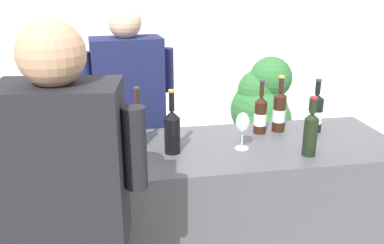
% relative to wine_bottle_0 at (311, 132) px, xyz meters
% --- Properties ---
extents(wall_back, '(8.00, 0.10, 2.80)m').
position_rel_wine_bottle_0_xyz_m(wall_back, '(-0.61, 2.79, 0.32)').
color(wall_back, white).
rests_on(wall_back, ground_plane).
extents(counter, '(2.35, 0.68, 0.95)m').
position_rel_wine_bottle_0_xyz_m(counter, '(-0.61, 0.19, -0.60)').
color(counter, '#4C4C51').
rests_on(counter, ground_plane).
extents(wine_bottle_0, '(0.07, 0.07, 0.31)m').
position_rel_wine_bottle_0_xyz_m(wine_bottle_0, '(0.00, 0.00, 0.00)').
color(wine_bottle_0, black).
rests_on(wine_bottle_0, counter).
extents(wine_bottle_1, '(0.08, 0.08, 0.33)m').
position_rel_wine_bottle_0_xyz_m(wine_bottle_1, '(-0.86, 0.29, -0.01)').
color(wine_bottle_1, black).
rests_on(wine_bottle_1, counter).
extents(wine_bottle_2, '(0.08, 0.08, 0.34)m').
position_rel_wine_bottle_0_xyz_m(wine_bottle_2, '(-0.02, 0.37, -0.00)').
color(wine_bottle_2, black).
rests_on(wine_bottle_2, counter).
extents(wine_bottle_3, '(0.08, 0.08, 0.34)m').
position_rel_wine_bottle_0_xyz_m(wine_bottle_3, '(-1.04, 0.32, 0.00)').
color(wine_bottle_3, black).
rests_on(wine_bottle_3, counter).
extents(wine_bottle_4, '(0.08, 0.08, 0.32)m').
position_rel_wine_bottle_0_xyz_m(wine_bottle_4, '(-0.14, 0.35, -0.01)').
color(wine_bottle_4, black).
rests_on(wine_bottle_4, counter).
extents(wine_bottle_5, '(0.09, 0.09, 0.32)m').
position_rel_wine_bottle_0_xyz_m(wine_bottle_5, '(0.19, 0.33, -0.01)').
color(wine_bottle_5, black).
rests_on(wine_bottle_5, counter).
extents(wine_bottle_6, '(0.08, 0.08, 0.34)m').
position_rel_wine_bottle_0_xyz_m(wine_bottle_6, '(-0.69, 0.15, -0.00)').
color(wine_bottle_6, black).
rests_on(wine_bottle_6, counter).
extents(wine_glass, '(0.07, 0.07, 0.20)m').
position_rel_wine_bottle_0_xyz_m(wine_glass, '(-0.32, 0.14, 0.01)').
color(wine_glass, silver).
rests_on(wine_glass, counter).
extents(ice_bucket, '(0.21, 0.21, 0.20)m').
position_rel_wine_bottle_0_xyz_m(ice_bucket, '(-1.44, 0.36, -0.03)').
color(ice_bucket, silver).
rests_on(ice_bucket, counter).
extents(person_server, '(0.60, 0.28, 1.66)m').
position_rel_wine_bottle_0_xyz_m(person_server, '(-0.89, 0.78, -0.27)').
color(person_server, black).
rests_on(person_server, ground_plane).
extents(potted_shrub, '(0.49, 0.54, 1.22)m').
position_rel_wine_bottle_0_xyz_m(potted_shrub, '(0.20, 1.27, -0.33)').
color(potted_shrub, brown).
rests_on(potted_shrub, ground_plane).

